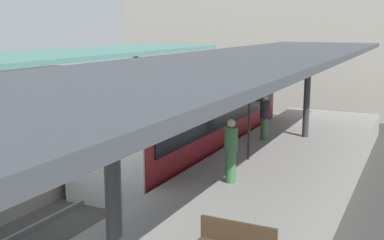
{
  "coord_description": "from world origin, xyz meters",
  "views": [
    {
      "loc": [
        7.63,
        -10.23,
        5.17
      ],
      "look_at": [
        0.54,
        4.44,
        1.95
      ],
      "focal_mm": 44.45,
      "sensor_mm": 36.0,
      "label": 1
    }
  ],
  "objects_px": {
    "passenger_near_bench": "(231,150)",
    "passenger_far_end": "(265,117)",
    "passenger_mid_platform": "(122,106)",
    "platform_sign": "(249,109)",
    "commuter_train": "(195,118)"
  },
  "relations": [
    {
      "from": "passenger_near_bench",
      "to": "passenger_far_end",
      "type": "height_order",
      "value": "passenger_near_bench"
    },
    {
      "from": "passenger_mid_platform",
      "to": "passenger_near_bench",
      "type": "bearing_deg",
      "value": -34.79
    },
    {
      "from": "passenger_mid_platform",
      "to": "passenger_far_end",
      "type": "xyz_separation_m",
      "value": [
        5.94,
        0.64,
        -0.04
      ]
    },
    {
      "from": "platform_sign",
      "to": "passenger_far_end",
      "type": "xyz_separation_m",
      "value": [
        -0.37,
        2.87,
        -0.75
      ]
    },
    {
      "from": "passenger_near_bench",
      "to": "passenger_mid_platform",
      "type": "bearing_deg",
      "value": 145.21
    },
    {
      "from": "commuter_train",
      "to": "platform_sign",
      "type": "xyz_separation_m",
      "value": [
        2.89,
        -2.09,
        0.9
      ]
    },
    {
      "from": "commuter_train",
      "to": "passenger_far_end",
      "type": "xyz_separation_m",
      "value": [
        2.51,
        0.78,
        0.14
      ]
    },
    {
      "from": "commuter_train",
      "to": "passenger_far_end",
      "type": "bearing_deg",
      "value": 17.27
    },
    {
      "from": "platform_sign",
      "to": "passenger_far_end",
      "type": "relative_size",
      "value": 1.32
    },
    {
      "from": "passenger_near_bench",
      "to": "passenger_mid_platform",
      "type": "relative_size",
      "value": 1.0
    },
    {
      "from": "passenger_near_bench",
      "to": "passenger_far_end",
      "type": "relative_size",
      "value": 1.04
    },
    {
      "from": "platform_sign",
      "to": "passenger_mid_platform",
      "type": "distance_m",
      "value": 6.73
    },
    {
      "from": "platform_sign",
      "to": "passenger_far_end",
      "type": "height_order",
      "value": "platform_sign"
    },
    {
      "from": "commuter_train",
      "to": "passenger_far_end",
      "type": "distance_m",
      "value": 2.64
    },
    {
      "from": "platform_sign",
      "to": "passenger_far_end",
      "type": "bearing_deg",
      "value": 97.42
    }
  ]
}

